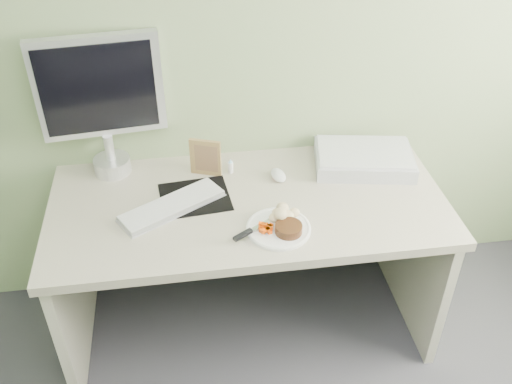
{
  "coord_description": "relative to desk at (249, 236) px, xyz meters",
  "views": [
    {
      "loc": [
        -0.23,
        -0.19,
        2.13
      ],
      "look_at": [
        0.01,
        1.5,
        0.87
      ],
      "focal_mm": 40.0,
      "sensor_mm": 36.0,
      "label": 1
    }
  ],
  "objects": [
    {
      "name": "wall_back",
      "position": [
        0.0,
        0.38,
        0.8
      ],
      "size": [
        3.5,
        0.0,
        3.5
      ],
      "primitive_type": "plane",
      "rotation": [
        1.57,
        0.0,
        0.0
      ],
      "color": "gray",
      "rests_on": "floor"
    },
    {
      "name": "desk",
      "position": [
        0.0,
        0.0,
        0.0
      ],
      "size": [
        1.6,
        0.75,
        0.73
      ],
      "color": "#B6B199",
      "rests_on": "floor"
    },
    {
      "name": "plate",
      "position": [
        0.09,
        -0.19,
        0.19
      ],
      "size": [
        0.25,
        0.25,
        0.01
      ],
      "primitive_type": "cylinder",
      "color": "white",
      "rests_on": "desk"
    },
    {
      "name": "steak",
      "position": [
        0.12,
        -0.23,
        0.21
      ],
      "size": [
        0.12,
        0.12,
        0.03
      ],
      "primitive_type": "cylinder",
      "rotation": [
        0.0,
        0.0,
        -0.15
      ],
      "color": "black",
      "rests_on": "plate"
    },
    {
      "name": "potato_pile",
      "position": [
        0.12,
        -0.13,
        0.22
      ],
      "size": [
        0.11,
        0.09,
        0.06
      ],
      "primitive_type": "ellipsoid",
      "rotation": [
        0.0,
        0.0,
        0.14
      ],
      "color": "tan",
      "rests_on": "plate"
    },
    {
      "name": "carrot_heap",
      "position": [
        0.03,
        -0.21,
        0.21
      ],
      "size": [
        0.06,
        0.06,
        0.04
      ],
      "primitive_type": "cube",
      "rotation": [
        0.0,
        0.0,
        -0.14
      ],
      "color": "#E84804",
      "rests_on": "plate"
    },
    {
      "name": "steak_knife",
      "position": [
        -0.02,
        -0.21,
        0.21
      ],
      "size": [
        0.19,
        0.13,
        0.02
      ],
      "rotation": [
        0.0,
        0.0,
        0.57
      ],
      "color": "silver",
      "rests_on": "plate"
    },
    {
      "name": "mousepad",
      "position": [
        -0.21,
        0.06,
        0.18
      ],
      "size": [
        0.3,
        0.27,
        0.0
      ],
      "primitive_type": "cube",
      "rotation": [
        0.0,
        0.0,
        0.09
      ],
      "color": "black",
      "rests_on": "desk"
    },
    {
      "name": "keyboard",
      "position": [
        -0.3,
        -0.0,
        0.2
      ],
      "size": [
        0.43,
        0.32,
        0.02
      ],
      "primitive_type": "cube",
      "rotation": [
        0.0,
        0.0,
        0.52
      ],
      "color": "white",
      "rests_on": "desk"
    },
    {
      "name": "computer_mouse",
      "position": [
        0.15,
        0.14,
        0.2
      ],
      "size": [
        0.07,
        0.11,
        0.04
      ],
      "primitive_type": "ellipsoid",
      "rotation": [
        0.0,
        0.0,
        0.18
      ],
      "color": "white",
      "rests_on": "desk"
    },
    {
      "name": "photo_frame",
      "position": [
        -0.15,
        0.22,
        0.27
      ],
      "size": [
        0.13,
        0.06,
        0.17
      ],
      "primitive_type": "cube",
      "rotation": [
        0.0,
        0.0,
        -0.36
      ],
      "color": "#A7804D",
      "rests_on": "desk"
    },
    {
      "name": "eyedrop_bottle",
      "position": [
        -0.05,
        0.22,
        0.21
      ],
      "size": [
        0.02,
        0.02,
        0.07
      ],
      "color": "white",
      "rests_on": "desk"
    },
    {
      "name": "scanner",
      "position": [
        0.53,
        0.18,
        0.22
      ],
      "size": [
        0.46,
        0.35,
        0.07
      ],
      "primitive_type": "cube",
      "rotation": [
        0.0,
        0.0,
        -0.18
      ],
      "color": "#B7BABE",
      "rests_on": "desk"
    },
    {
      "name": "monitor",
      "position": [
        -0.55,
        0.32,
        0.52
      ],
      "size": [
        0.5,
        0.16,
        0.6
      ],
      "rotation": [
        0.0,
        0.0,
        0.1
      ],
      "color": "silver",
      "rests_on": "desk"
    }
  ]
}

